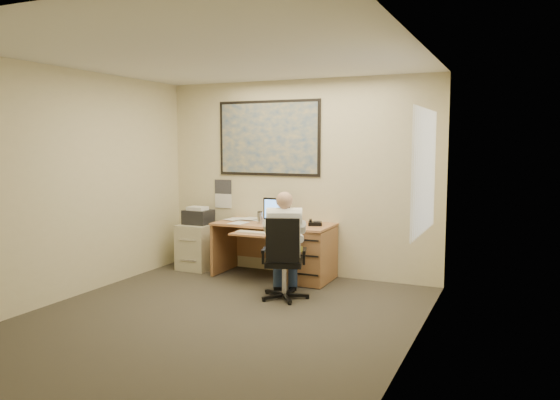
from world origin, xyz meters
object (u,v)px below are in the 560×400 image
at_px(filing_cabinet, 199,242).
at_px(person, 285,245).
at_px(desk, 298,248).
at_px(office_chair, 282,275).

relative_size(filing_cabinet, person, 0.72).
bearing_deg(person, desk, 80.95).
height_order(filing_cabinet, office_chair, office_chair).
bearing_deg(person, filing_cabinet, 131.65).
distance_m(desk, person, 0.90).
distance_m(filing_cabinet, person, 1.99).
distance_m(desk, office_chair, 0.96).
bearing_deg(office_chair, desk, 82.18).
relative_size(desk, office_chair, 1.62).
bearing_deg(filing_cabinet, person, -24.73).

